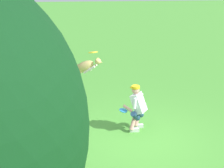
{
  "coord_description": "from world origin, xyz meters",
  "views": [
    {
      "loc": [
        1.35,
        8.1,
        4.6
      ],
      "look_at": [
        0.67,
        -1.03,
        1.25
      ],
      "focal_mm": 56.75,
      "sensor_mm": 36.0,
      "label": 1
    }
  ],
  "objects": [
    {
      "name": "frisbee_flying",
      "position": [
        1.16,
        -1.34,
        2.09
      ],
      "size": [
        0.36,
        0.36,
        0.08
      ],
      "primitive_type": "cylinder",
      "rotation": [
        0.02,
        0.2,
        5.32
      ],
      "color": "yellow"
    },
    {
      "name": "frisbee_held",
      "position": [
        0.38,
        -0.66,
        0.61
      ],
      "size": [
        0.28,
        0.28,
        0.08
      ],
      "primitive_type": "cylinder",
      "rotation": [
        0.17,
        -0.1,
        4.98
      ],
      "color": "#2B90DB",
      "rests_on": "person"
    },
    {
      "name": "ground_plane",
      "position": [
        0.0,
        0.0,
        0.0
      ],
      "size": [
        60.0,
        60.0,
        0.0
      ],
      "primitive_type": "plane",
      "color": "#4D9E37"
    },
    {
      "name": "dog",
      "position": [
        1.39,
        -1.41,
        1.66
      ],
      "size": [
        1.02,
        0.51,
        0.59
      ],
      "rotation": [
        0.0,
        0.0,
        2.78
      ],
      "color": "tan"
    },
    {
      "name": "person",
      "position": [
        -0.0,
        -0.7,
        0.7
      ],
      "size": [
        0.71,
        0.62,
        1.29
      ],
      "rotation": [
        0.0,
        0.0,
        -0.58
      ],
      "color": "silver",
      "rests_on": "ground_plane"
    }
  ]
}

